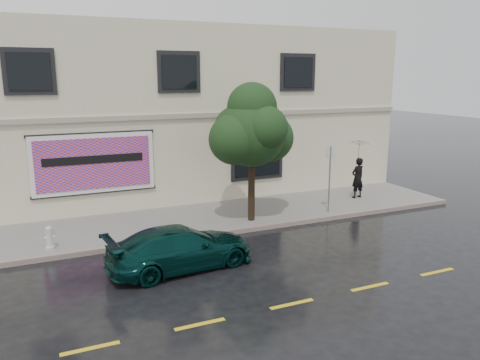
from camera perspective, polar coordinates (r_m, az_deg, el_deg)
name	(u,v)px	position (r m, az deg, el deg)	size (l,w,h in m)	color
ground	(232,252)	(13.90, -0.96, -8.79)	(90.00, 90.00, 0.00)	black
sidewalk	(197,219)	(16.75, -5.29, -4.80)	(20.00, 3.50, 0.15)	gray
curb	(214,234)	(15.18, -3.17, -6.62)	(20.00, 0.18, 0.16)	gray
road_marking	(292,304)	(11.04, 6.35, -14.79)	(19.00, 0.12, 0.01)	gold
building	(154,111)	(21.58, -10.39, 8.23)	(20.00, 8.12, 7.00)	beige
billboard	(94,163)	(17.22, -17.38, 1.94)	(4.30, 0.16, 2.20)	white
car	(181,248)	(12.72, -7.24, -8.18)	(1.75, 3.96, 1.15)	#072E2B
pedestrian	(358,178)	(19.71, 14.14, 0.25)	(0.61, 0.40, 1.67)	black
umbrella	(359,149)	(19.50, 14.33, 3.68)	(0.98, 0.98, 0.72)	black
street_tree	(252,133)	(15.73, 1.44, 5.79)	(2.33, 2.33, 4.24)	black
fire_hydrant	(50,238)	(14.72, -22.20, -6.51)	(0.28, 0.26, 0.69)	beige
sign_pole	(330,172)	(17.29, 10.89, 0.90)	(0.29, 0.10, 2.45)	gray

